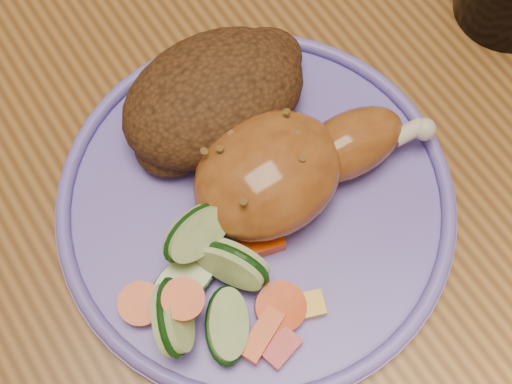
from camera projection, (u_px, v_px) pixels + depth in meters
ground at (249, 343)px, 1.21m from camera, size 4.00×4.00×0.00m
dining_table at (243, 185)px, 0.59m from camera, size 0.90×1.40×0.75m
plate at (256, 204)px, 0.49m from camera, size 0.27×0.27×0.01m
plate_rim at (256, 198)px, 0.48m from camera, size 0.27×0.27×0.01m
chicken_leg at (289, 167)px, 0.47m from camera, size 0.17×0.09×0.06m
rice_pilaf at (217, 96)px, 0.49m from camera, size 0.14×0.10×0.06m
vegetable_pile at (210, 289)px, 0.44m from camera, size 0.12×0.12×0.06m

